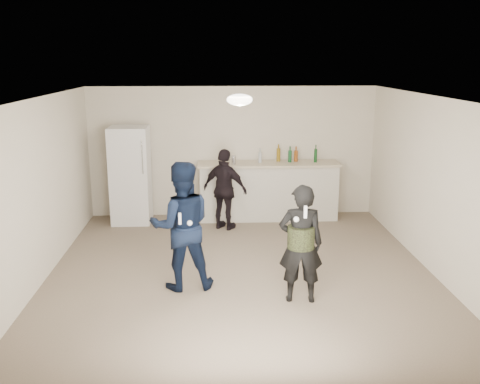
{
  "coord_description": "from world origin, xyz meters",
  "views": [
    {
      "loc": [
        -0.39,
        -7.2,
        3.02
      ],
      "look_at": [
        0.0,
        0.2,
        1.15
      ],
      "focal_mm": 40.0,
      "sensor_mm": 36.0,
      "label": 1
    }
  ],
  "objects_px": {
    "man": "(182,226)",
    "spectator": "(225,190)",
    "counter": "(268,192)",
    "fridge": "(131,175)",
    "woman": "(301,244)",
    "shaker": "(234,160)"
  },
  "relations": [
    {
      "from": "man",
      "to": "woman",
      "type": "height_order",
      "value": "man"
    },
    {
      "from": "man",
      "to": "shaker",
      "type": "bearing_deg",
      "value": -112.43
    },
    {
      "from": "woman",
      "to": "fridge",
      "type": "bearing_deg",
      "value": -49.19
    },
    {
      "from": "woman",
      "to": "man",
      "type": "bearing_deg",
      "value": -13.66
    },
    {
      "from": "shaker",
      "to": "woman",
      "type": "relative_size",
      "value": 0.11
    },
    {
      "from": "man",
      "to": "spectator",
      "type": "distance_m",
      "value": 2.59
    },
    {
      "from": "shaker",
      "to": "spectator",
      "type": "height_order",
      "value": "spectator"
    },
    {
      "from": "man",
      "to": "spectator",
      "type": "bearing_deg",
      "value": -111.54
    },
    {
      "from": "counter",
      "to": "man",
      "type": "height_order",
      "value": "man"
    },
    {
      "from": "counter",
      "to": "shaker",
      "type": "xyz_separation_m",
      "value": [
        -0.67,
        -0.13,
        0.65
      ]
    },
    {
      "from": "fridge",
      "to": "woman",
      "type": "distance_m",
      "value": 4.41
    },
    {
      "from": "man",
      "to": "spectator",
      "type": "relative_size",
      "value": 1.18
    },
    {
      "from": "fridge",
      "to": "counter",
      "type": "bearing_deg",
      "value": 1.55
    },
    {
      "from": "counter",
      "to": "fridge",
      "type": "xyz_separation_m",
      "value": [
        -2.59,
        -0.07,
        0.38
      ]
    },
    {
      "from": "woman",
      "to": "spectator",
      "type": "height_order",
      "value": "woman"
    },
    {
      "from": "man",
      "to": "spectator",
      "type": "height_order",
      "value": "man"
    },
    {
      "from": "counter",
      "to": "shaker",
      "type": "relative_size",
      "value": 15.29
    },
    {
      "from": "man",
      "to": "woman",
      "type": "xyz_separation_m",
      "value": [
        1.51,
        -0.49,
        -0.1
      ]
    },
    {
      "from": "fridge",
      "to": "spectator",
      "type": "xyz_separation_m",
      "value": [
        1.74,
        -0.55,
        -0.17
      ]
    },
    {
      "from": "fridge",
      "to": "woman",
      "type": "height_order",
      "value": "fridge"
    },
    {
      "from": "counter",
      "to": "spectator",
      "type": "relative_size",
      "value": 1.78
    },
    {
      "from": "counter",
      "to": "woman",
      "type": "relative_size",
      "value": 1.71
    }
  ]
}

